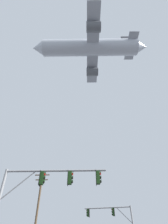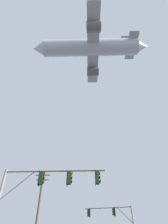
# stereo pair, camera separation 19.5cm
# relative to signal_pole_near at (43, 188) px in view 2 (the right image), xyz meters

# --- Properties ---
(signal_pole_near) EXTENTS (7.46, 0.56, 6.10)m
(signal_pole_near) POSITION_rel_signal_pole_near_xyz_m (0.00, 0.00, 0.00)
(signal_pole_near) COLOR gray
(signal_pole_near) RESTS_ON ground
(signal_pole_far) EXTENTS (6.17, 1.31, 5.88)m
(signal_pole_far) POSITION_rel_signal_pole_near_xyz_m (6.00, 13.75, -0.33)
(signal_pole_far) COLOR gray
(signal_pole_far) RESTS_ON ground
(utility_pole) EXTENTS (2.20, 0.28, 10.63)m
(utility_pole) POSITION_rel_signal_pole_near_xyz_m (-4.20, 13.56, 0.85)
(utility_pole) COLOR brown
(utility_pole) RESTS_ON ground
(airplane) EXTENTS (30.54, 23.60, 8.35)m
(airplane) POSITION_rel_signal_pole_near_xyz_m (3.61, 14.18, 39.07)
(airplane) COLOR #B7BCC6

